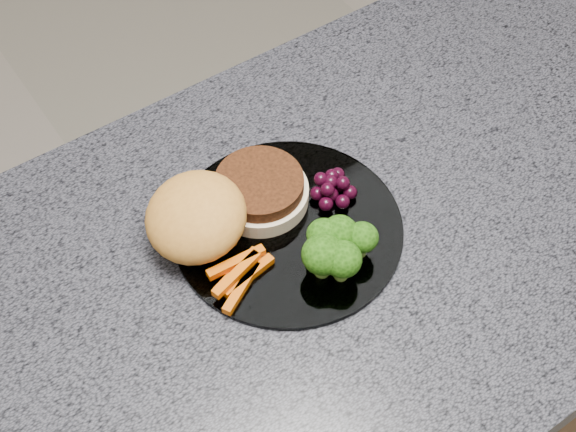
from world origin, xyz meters
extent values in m
cube|color=#52301C|center=(0.00, 0.00, 0.43)|extent=(1.20, 0.60, 0.86)
cube|color=#46464F|center=(0.00, 0.00, 0.88)|extent=(1.20, 0.60, 0.04)
cylinder|color=white|center=(-0.03, 0.04, 0.90)|extent=(0.26, 0.26, 0.01)
cylinder|color=beige|center=(-0.04, 0.09, 0.92)|extent=(0.14, 0.14, 0.02)
cylinder|color=#47200D|center=(-0.04, 0.09, 0.93)|extent=(0.13, 0.13, 0.02)
ellipsoid|color=#B87A2E|center=(-0.12, 0.08, 0.94)|extent=(0.14, 0.14, 0.06)
cube|color=#CE5303|center=(-0.11, 0.02, 0.91)|extent=(0.07, 0.03, 0.01)
cube|color=#CE5303|center=(-0.11, 0.00, 0.91)|extent=(0.07, 0.02, 0.01)
cube|color=#CE5303|center=(-0.12, 0.00, 0.91)|extent=(0.06, 0.04, 0.01)
cube|color=#CE5303|center=(-0.11, 0.02, 0.92)|extent=(0.07, 0.01, 0.01)
cube|color=#CE5303|center=(-0.12, 0.01, 0.92)|extent=(0.07, 0.03, 0.01)
cylinder|color=olive|center=(-0.04, -0.03, 0.92)|extent=(0.02, 0.02, 0.02)
ellipsoid|color=#123507|center=(-0.04, -0.03, 0.94)|extent=(0.05, 0.05, 0.04)
cylinder|color=olive|center=(-0.01, -0.02, 0.92)|extent=(0.01, 0.01, 0.02)
ellipsoid|color=#123507|center=(-0.01, -0.02, 0.94)|extent=(0.04, 0.04, 0.04)
cylinder|color=olive|center=(-0.02, -0.05, 0.92)|extent=(0.01, 0.01, 0.02)
ellipsoid|color=#123507|center=(-0.02, -0.05, 0.94)|extent=(0.04, 0.04, 0.04)
cylinder|color=olive|center=(0.01, -0.04, 0.92)|extent=(0.01, 0.01, 0.02)
ellipsoid|color=#123507|center=(0.01, -0.04, 0.94)|extent=(0.04, 0.04, 0.03)
cylinder|color=olive|center=(-0.02, -0.01, 0.92)|extent=(0.01, 0.01, 0.02)
ellipsoid|color=#123507|center=(-0.02, -0.01, 0.94)|extent=(0.04, 0.04, 0.03)
sphere|color=black|center=(0.03, 0.04, 0.91)|extent=(0.02, 0.02, 0.02)
sphere|color=black|center=(0.05, 0.05, 0.91)|extent=(0.02, 0.02, 0.02)
sphere|color=black|center=(0.04, 0.06, 0.91)|extent=(0.02, 0.02, 0.02)
sphere|color=black|center=(0.02, 0.05, 0.91)|extent=(0.02, 0.02, 0.02)
sphere|color=black|center=(0.02, 0.03, 0.91)|extent=(0.02, 0.02, 0.02)
sphere|color=black|center=(0.03, 0.03, 0.91)|extent=(0.02, 0.02, 0.02)
sphere|color=black|center=(0.05, 0.03, 0.91)|extent=(0.02, 0.02, 0.02)
sphere|color=black|center=(0.05, 0.06, 0.91)|extent=(0.02, 0.02, 0.02)
sphere|color=black|center=(0.03, 0.05, 0.93)|extent=(0.02, 0.02, 0.02)
sphere|color=black|center=(0.02, 0.04, 0.93)|extent=(0.02, 0.02, 0.02)
sphere|color=black|center=(0.04, 0.04, 0.93)|extent=(0.02, 0.02, 0.02)
sphere|color=black|center=(0.03, 0.06, 0.93)|extent=(0.02, 0.02, 0.02)
sphere|color=black|center=(0.04, 0.05, 0.93)|extent=(0.02, 0.02, 0.02)
camera|label=1|loc=(-0.34, -0.40, 1.63)|focal=50.00mm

